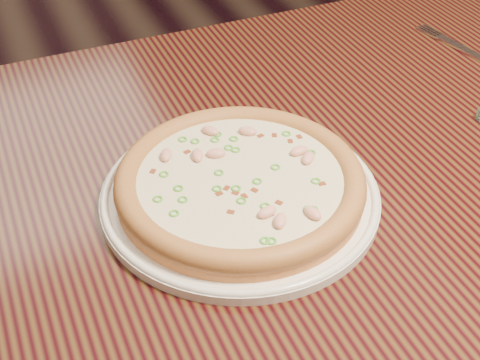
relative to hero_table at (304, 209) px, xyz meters
name	(u,v)px	position (x,y,z in m)	size (l,w,h in m)	color
ground	(53,262)	(-0.33, 0.71, -0.65)	(9.00, 9.00, 0.00)	black
hero_table	(304,209)	(0.00, 0.00, 0.00)	(1.20, 0.80, 0.75)	black
plate	(240,194)	(-0.12, -0.05, 0.11)	(0.33, 0.33, 0.02)	white
pizza	(240,182)	(-0.12, -0.05, 0.13)	(0.30, 0.30, 0.03)	#CE8145
fork	(461,48)	(0.36, 0.16, 0.10)	(0.05, 0.18, 0.00)	silver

